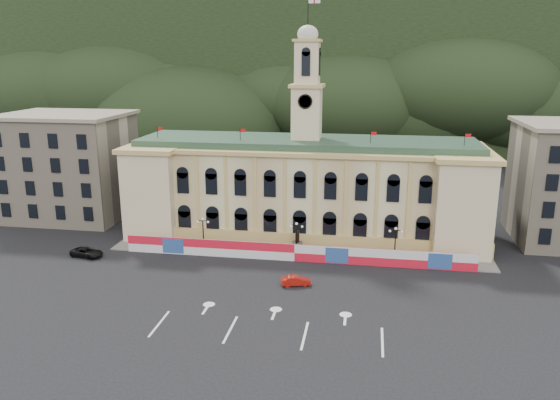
% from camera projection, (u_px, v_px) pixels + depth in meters
% --- Properties ---
extents(ground, '(260.00, 260.00, 0.00)m').
position_uv_depth(ground, '(277.00, 307.00, 63.34)').
color(ground, black).
rests_on(ground, ground).
extents(lane_markings, '(26.00, 10.00, 0.02)m').
position_uv_depth(lane_markings, '(269.00, 328.00, 58.57)').
color(lane_markings, white).
rests_on(lane_markings, ground).
extents(hill_ridge, '(230.00, 80.00, 64.00)m').
position_uv_depth(hill_ridge, '(341.00, 84.00, 174.64)').
color(hill_ridge, black).
rests_on(hill_ridge, ground).
extents(city_hall, '(56.20, 17.60, 37.10)m').
position_uv_depth(city_hall, '(306.00, 187.00, 87.67)').
color(city_hall, beige).
rests_on(city_hall, ground).
extents(side_building_left, '(21.00, 17.00, 18.60)m').
position_uv_depth(side_building_left, '(68.00, 165.00, 97.20)').
color(side_building_left, '#B7A78D').
rests_on(side_building_left, ground).
extents(hoarding_fence, '(50.00, 0.44, 2.50)m').
position_uv_depth(hoarding_fence, '(295.00, 253.00, 77.37)').
color(hoarding_fence, red).
rests_on(hoarding_fence, ground).
extents(pavement, '(56.00, 5.50, 0.16)m').
position_uv_depth(pavement, '(297.00, 254.00, 80.24)').
color(pavement, slate).
rests_on(pavement, ground).
extents(statue, '(1.40, 1.40, 3.72)m').
position_uv_depth(statue, '(297.00, 246.00, 80.19)').
color(statue, '#595651').
rests_on(statue, ground).
extents(lamp_left, '(1.96, 0.44, 5.15)m').
position_uv_depth(lamp_left, '(203.00, 231.00, 80.96)').
color(lamp_left, black).
rests_on(lamp_left, ground).
extents(lamp_center, '(1.96, 0.44, 5.15)m').
position_uv_depth(lamp_center, '(296.00, 236.00, 78.76)').
color(lamp_center, black).
rests_on(lamp_center, ground).
extents(lamp_right, '(1.96, 0.44, 5.15)m').
position_uv_depth(lamp_right, '(395.00, 241.00, 76.55)').
color(lamp_right, black).
rests_on(lamp_right, ground).
extents(red_sedan, '(3.27, 4.47, 1.25)m').
position_uv_depth(red_sedan, '(296.00, 281.00, 69.29)').
color(red_sedan, '#9F130B').
rests_on(red_sedan, ground).
extents(black_suv, '(3.88, 5.59, 1.34)m').
position_uv_depth(black_suv, '(87.00, 252.00, 79.12)').
color(black_suv, black).
rests_on(black_suv, ground).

